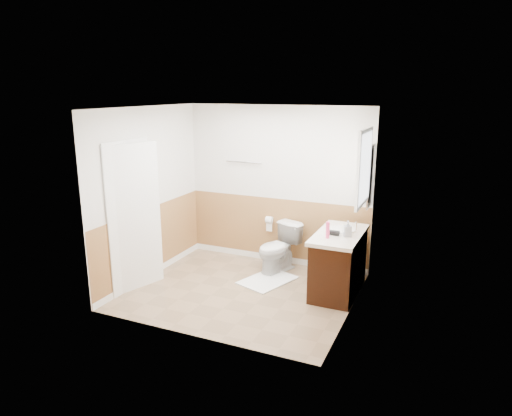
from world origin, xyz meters
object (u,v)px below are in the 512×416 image
at_px(bath_mat, 268,280).
at_px(vanity_cabinet, 338,265).
at_px(lotion_bottle, 328,230).
at_px(toilet, 278,248).
at_px(soap_dispenser, 348,229).

height_order(bath_mat, vanity_cabinet, vanity_cabinet).
bearing_deg(vanity_cabinet, bath_mat, -176.91).
height_order(bath_mat, lotion_bottle, lotion_bottle).
relative_size(toilet, soap_dispenser, 3.49).
relative_size(vanity_cabinet, soap_dispenser, 5.19).
height_order(bath_mat, soap_dispenser, soap_dispenser).
bearing_deg(bath_mat, toilet, 90.00).
height_order(toilet, soap_dispenser, soap_dispenser).
bearing_deg(lotion_bottle, toilet, 145.47).
distance_m(toilet, bath_mat, 0.55).
bearing_deg(vanity_cabinet, soap_dispenser, -37.71).
distance_m(toilet, lotion_bottle, 1.27).
relative_size(toilet, vanity_cabinet, 0.67).
bearing_deg(lotion_bottle, bath_mat, 166.69).
height_order(toilet, vanity_cabinet, vanity_cabinet).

